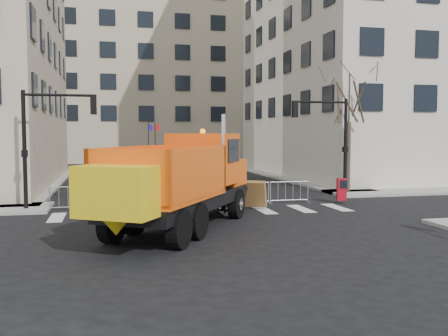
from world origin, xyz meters
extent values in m
plane|color=black|center=(0.00, 0.00, 0.00)|extent=(120.00, 120.00, 0.00)
cube|color=gray|center=(0.00, 8.50, 0.07)|extent=(64.00, 5.00, 0.15)
cube|color=#B6AA8B|center=(0.00, 52.00, 12.00)|extent=(30.00, 18.00, 24.00)
cylinder|color=black|center=(-8.00, 7.50, 2.70)|extent=(0.18, 0.18, 5.40)
cylinder|color=black|center=(8.50, 9.50, 2.70)|extent=(0.18, 0.18, 5.40)
cube|color=black|center=(-1.79, 1.81, 1.05)|extent=(6.37, 8.13, 0.50)
cylinder|color=black|center=(-1.26, 4.87, 0.61)|extent=(0.97, 1.24, 1.22)
cylinder|color=black|center=(0.71, 3.64, 0.61)|extent=(0.97, 1.24, 1.22)
cylinder|color=black|center=(-3.54, 1.19, 0.61)|extent=(0.97, 1.24, 1.22)
cylinder|color=black|center=(-1.56, -0.03, 0.61)|extent=(0.97, 1.24, 1.22)
cylinder|color=black|center=(-4.30, -0.03, 0.61)|extent=(0.97, 1.24, 1.22)
cylinder|color=black|center=(-2.32, -1.26, 0.61)|extent=(0.97, 1.24, 1.22)
cube|color=#F6570D|center=(0.08, 4.82, 1.83)|extent=(2.91, 2.73, 1.11)
cube|color=#F6570D|center=(-0.68, 3.60, 2.49)|extent=(3.10, 2.85, 2.00)
cylinder|color=silver|center=(-0.13, 2.28, 2.88)|extent=(0.16, 0.16, 2.66)
cube|color=#F6570D|center=(-2.61, 0.49, 2.22)|extent=(4.93, 5.61, 1.83)
cube|color=yellow|center=(-4.19, -2.06, 1.88)|extent=(2.47, 2.11, 1.44)
cube|color=brown|center=(1.07, 6.42, 0.72)|extent=(3.35, 2.41, 1.25)
imported|color=black|center=(0.40, 5.11, 0.91)|extent=(0.70, 0.49, 1.82)
imported|color=black|center=(0.62, 5.78, 1.02)|extent=(1.15, 0.99, 2.05)
imported|color=black|center=(0.92, 5.46, 0.95)|extent=(1.16, 1.05, 1.90)
imported|color=#CECF18|center=(-5.05, 8.09, 1.09)|extent=(1.40, 1.30, 1.89)
cube|color=#A30C1A|center=(6.94, 6.73, 0.70)|extent=(0.54, 0.51, 1.10)
camera|label=1|loc=(-4.35, -16.04, 3.50)|focal=40.00mm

